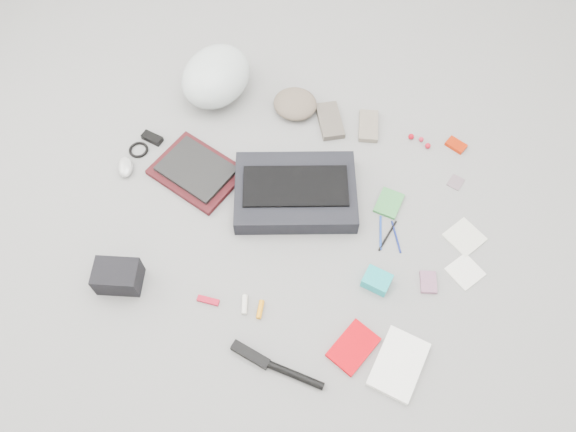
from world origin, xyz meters
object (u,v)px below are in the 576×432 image
(laptop, at_px, (196,169))
(book_red, at_px, (353,347))
(accordion_wallet, at_px, (377,281))
(messenger_bag, at_px, (295,192))
(camera_bag, at_px, (118,276))
(bike_helmet, at_px, (216,76))

(laptop, distance_m, book_red, 1.01)
(accordion_wallet, bearing_deg, book_red, -83.83)
(laptop, relative_size, book_red, 1.64)
(laptop, xyz_separation_m, book_red, (0.83, -0.57, -0.03))
(messenger_bag, xyz_separation_m, laptop, (-0.45, -0.00, -0.01))
(messenger_bag, height_order, accordion_wallet, messenger_bag)
(book_red, relative_size, accordion_wallet, 1.77)
(messenger_bag, xyz_separation_m, accordion_wallet, (0.41, -0.29, -0.02))
(messenger_bag, xyz_separation_m, camera_bag, (-0.55, -0.57, 0.01))
(messenger_bag, distance_m, laptop, 0.45)
(accordion_wallet, bearing_deg, messenger_bag, 156.74)
(camera_bag, relative_size, book_red, 0.93)
(book_red, bearing_deg, accordion_wallet, 108.94)
(bike_helmet, xyz_separation_m, camera_bag, (-0.04, -1.03, -0.06))
(messenger_bag, bearing_deg, accordion_wallet, -52.07)
(bike_helmet, bearing_deg, messenger_bag, -30.19)
(camera_bag, bearing_deg, book_red, -12.94)
(camera_bag, bearing_deg, laptop, 66.77)
(laptop, bearing_deg, camera_bag, -80.54)
(bike_helmet, bearing_deg, accordion_wallet, -27.36)
(laptop, xyz_separation_m, camera_bag, (-0.11, -0.56, 0.02))
(book_red, distance_m, accordion_wallet, 0.28)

